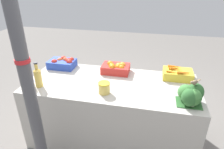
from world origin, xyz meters
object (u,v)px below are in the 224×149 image
object	(u,v)px
support_pole	(25,75)
juice_bottle_golden	(38,77)
pickle_jar	(104,88)
orange_crate	(116,68)
broccoli_pile	(192,95)
sparrow_bird	(194,82)
carrot_crate	(178,74)
apple_crate	(63,63)
juice_bottle_amber	(29,76)

from	to	relation	value
support_pole	juice_bottle_golden	xyz separation A→B (m)	(-0.22, 0.47, -0.28)
support_pole	pickle_jar	world-z (taller)	support_pole
orange_crate	pickle_jar	xyz separation A→B (m)	(-0.02, -0.48, -0.00)
orange_crate	juice_bottle_golden	xyz separation A→B (m)	(-0.72, -0.49, 0.05)
broccoli_pile	pickle_jar	bearing A→B (deg)	178.77
support_pole	juice_bottle_golden	world-z (taller)	support_pole
juice_bottle_golden	pickle_jar	bearing A→B (deg)	1.46
sparrow_bird	pickle_jar	bearing A→B (deg)	-45.76
carrot_crate	pickle_jar	world-z (taller)	carrot_crate
apple_crate	sparrow_bird	size ratio (longest dim) A/B	3.04
carrot_crate	support_pole	bearing A→B (deg)	-141.18
broccoli_pile	juice_bottle_amber	bearing A→B (deg)	-179.99
orange_crate	pickle_jar	world-z (taller)	orange_crate
apple_crate	broccoli_pile	bearing A→B (deg)	-18.91
broccoli_pile	juice_bottle_amber	distance (m)	1.61
support_pole	pickle_jar	size ratio (longest dim) A/B	19.34
carrot_crate	sparrow_bird	world-z (taller)	sparrow_bird
support_pole	carrot_crate	bearing A→B (deg)	38.82
orange_crate	juice_bottle_golden	distance (m)	0.87
apple_crate	broccoli_pile	distance (m)	1.55
apple_crate	juice_bottle_amber	size ratio (longest dim) A/B	1.24
support_pole	juice_bottle_amber	size ratio (longest dim) A/B	8.78
pickle_jar	sparrow_bird	distance (m)	0.82
apple_crate	juice_bottle_amber	xyz separation A→B (m)	(-0.14, -0.50, 0.05)
pickle_jar	broccoli_pile	bearing A→B (deg)	-1.23
pickle_jar	juice_bottle_amber	bearing A→B (deg)	-178.74
pickle_jar	sparrow_bird	xyz separation A→B (m)	(0.81, -0.00, 0.16)
apple_crate	orange_crate	bearing A→B (deg)	-0.63
juice_bottle_amber	pickle_jar	size ratio (longest dim) A/B	2.20
apple_crate	pickle_jar	xyz separation A→B (m)	(0.66, -0.48, -0.00)
juice_bottle_amber	juice_bottle_golden	bearing A→B (deg)	0.00
apple_crate	orange_crate	world-z (taller)	orange_crate
juice_bottle_golden	support_pole	bearing A→B (deg)	-64.26
pickle_jar	support_pole	bearing A→B (deg)	-134.21
orange_crate	carrot_crate	world-z (taller)	orange_crate
support_pole	pickle_jar	distance (m)	0.75
support_pole	orange_crate	xyz separation A→B (m)	(0.49, 0.96, -0.33)
juice_bottle_golden	sparrow_bird	distance (m)	1.51
support_pole	orange_crate	world-z (taller)	support_pole
support_pole	juice_bottle_golden	distance (m)	0.59
apple_crate	orange_crate	xyz separation A→B (m)	(0.68, -0.01, 0.00)
carrot_crate	juice_bottle_amber	distance (m)	1.61
juice_bottle_golden	carrot_crate	bearing A→B (deg)	19.31
support_pole	orange_crate	size ratio (longest dim) A/B	7.07
apple_crate	juice_bottle_amber	bearing A→B (deg)	-106.05
carrot_crate	pickle_jar	bearing A→B (deg)	-146.56
orange_crate	broccoli_pile	world-z (taller)	broccoli_pile
juice_bottle_amber	juice_bottle_golden	xyz separation A→B (m)	(0.11, 0.00, 0.01)
broccoli_pile	pickle_jar	xyz separation A→B (m)	(-0.80, 0.02, -0.03)
broccoli_pile	orange_crate	bearing A→B (deg)	147.69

